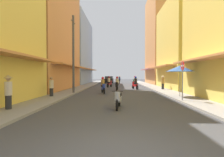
# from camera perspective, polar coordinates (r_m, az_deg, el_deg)

# --- Properties ---
(ground_plane) EXTENTS (98.00, 98.00, 0.00)m
(ground_plane) POSITION_cam_1_polar(r_m,az_deg,el_deg) (22.19, 2.03, -3.35)
(ground_plane) COLOR #424244
(sidewalk_left) EXTENTS (1.95, 52.55, 0.12)m
(sidewalk_left) POSITION_cam_1_polar(r_m,az_deg,el_deg) (22.70, -10.48, -3.12)
(sidewalk_left) COLOR gray
(sidewalk_left) RESTS_ON ground
(sidewalk_right) EXTENTS (1.95, 52.55, 0.12)m
(sidewalk_right) POSITION_cam_1_polar(r_m,az_deg,el_deg) (22.75, 14.52, -3.13)
(sidewalk_right) COLOR #9E9991
(sidewalk_right) RESTS_ON ground
(building_left_mid) EXTENTS (7.05, 12.36, 17.96)m
(building_left_mid) POSITION_cam_1_polar(r_m,az_deg,el_deg) (23.61, -21.36, 18.90)
(building_left_mid) COLOR #D88C4C
(building_left_mid) RESTS_ON ground
(building_left_far) EXTENTS (7.05, 13.01, 12.59)m
(building_left_far) POSITION_cam_1_polar(r_m,az_deg,el_deg) (35.49, -12.71, 8.52)
(building_left_far) COLOR #8CA5CC
(building_left_far) RESTS_ON ground
(building_right_mid) EXTENTS (7.05, 9.93, 10.88)m
(building_right_mid) POSITION_cam_1_polar(r_m,az_deg,el_deg) (24.49, 23.62, 9.73)
(building_right_mid) COLOR #EFD159
(building_right_mid) RESTS_ON ground
(building_right_far) EXTENTS (7.05, 10.52, 16.77)m
(building_right_far) POSITION_cam_1_polar(r_m,az_deg,el_deg) (35.14, 16.93, 12.02)
(building_right_far) COLOR #D88C4C
(building_right_far) RESTS_ON ground
(motorbike_maroon) EXTENTS (0.76, 1.74, 1.58)m
(motorbike_maroon) POSITION_cam_1_polar(r_m,az_deg,el_deg) (24.79, -0.84, -1.24)
(motorbike_maroon) COLOR black
(motorbike_maroon) RESTS_ON ground
(motorbike_blue) EXTENTS (0.64, 1.78, 1.58)m
(motorbike_blue) POSITION_cam_1_polar(r_m,az_deg,el_deg) (16.77, -2.92, -2.43)
(motorbike_blue) COLOR black
(motorbike_blue) RESTS_ON ground
(motorbike_white) EXTENTS (0.55, 1.81, 1.58)m
(motorbike_white) POSITION_cam_1_polar(r_m,az_deg,el_deg) (34.19, 2.43, -0.56)
(motorbike_white) COLOR black
(motorbike_white) RESTS_ON ground
(motorbike_green) EXTENTS (0.61, 1.79, 1.58)m
(motorbike_green) POSITION_cam_1_polar(r_m,az_deg,el_deg) (29.90, 7.34, -0.82)
(motorbike_green) COLOR black
(motorbike_green) RESTS_ON ground
(motorbike_silver) EXTENTS (0.55, 1.81, 0.96)m
(motorbike_silver) POSITION_cam_1_polar(r_m,az_deg,el_deg) (9.29, 2.02, -6.64)
(motorbike_silver) COLOR black
(motorbike_silver) RESTS_ON ground
(motorbike_red) EXTENTS (0.72, 1.75, 1.58)m
(motorbike_red) POSITION_cam_1_polar(r_m,az_deg,el_deg) (21.49, 7.49, -1.63)
(motorbike_red) COLOR black
(motorbike_red) RESTS_ON ground
(motorbike_black) EXTENTS (0.55, 1.81, 1.58)m
(motorbike_black) POSITION_cam_1_polar(r_m,az_deg,el_deg) (20.04, 1.63, -1.83)
(motorbike_black) COLOR black
(motorbike_black) RESTS_ON ground
(parked_car) EXTENTS (1.87, 4.15, 1.45)m
(parked_car) POSITION_cam_1_polar(r_m,az_deg,el_deg) (37.32, -0.94, -0.35)
(parked_car) COLOR black
(parked_car) RESTS_ON ground
(pedestrian_far) EXTENTS (0.34, 0.34, 1.61)m
(pedestrian_far) POSITION_cam_1_polar(r_m,az_deg,el_deg) (14.38, -19.03, -2.70)
(pedestrian_far) COLOR #262628
(pedestrian_far) RESTS_ON ground
(pedestrian_midway) EXTENTS (0.44, 0.44, 1.70)m
(pedestrian_midway) POSITION_cam_1_polar(r_m,az_deg,el_deg) (21.00, 16.13, -1.04)
(pedestrian_midway) COLOR #262628
(pedestrian_midway) RESTS_ON ground
(pedestrian_foreground) EXTENTS (0.44, 0.44, 1.77)m
(pedestrian_foreground) POSITION_cam_1_polar(r_m,az_deg,el_deg) (9.84, -30.52, -3.50)
(pedestrian_foreground) COLOR #262628
(pedestrian_foreground) RESTS_ON ground
(vendor_umbrella) EXTENTS (2.10, 2.10, 2.47)m
(vendor_umbrella) POSITION_cam_1_polar(r_m,az_deg,el_deg) (14.39, 21.16, 3.02)
(vendor_umbrella) COLOR #99999E
(vendor_umbrella) RESTS_ON ground
(utility_pole) EXTENTS (0.20, 1.20, 7.23)m
(utility_pole) POSITION_cam_1_polar(r_m,az_deg,el_deg) (16.84, -12.40, 7.75)
(utility_pole) COLOR #4C4C4F
(utility_pole) RESTS_ON ground
(street_sign_no_entry) EXTENTS (0.07, 0.60, 2.65)m
(street_sign_no_entry) POSITION_cam_1_polar(r_m,az_deg,el_deg) (12.21, 21.84, 0.87)
(street_sign_no_entry) COLOR gray
(street_sign_no_entry) RESTS_ON ground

